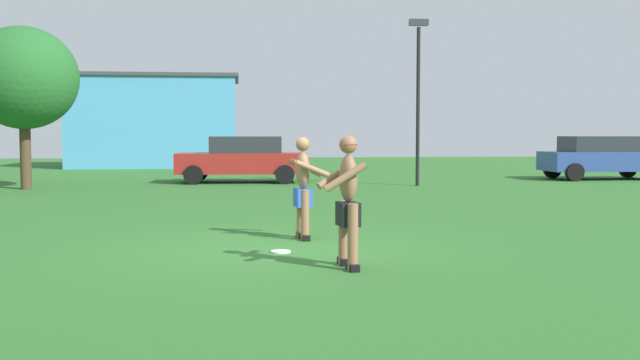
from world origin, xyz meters
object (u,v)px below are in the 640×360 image
(player_in_blue, at_px, (303,186))
(frisbee, at_px, (281,252))
(car_red_mid_lot, at_px, (242,158))
(car_blue_near_post, at_px, (601,157))
(lamp_post, at_px, (418,83))
(player_with_cap, at_px, (348,195))
(tree_right_field, at_px, (24,78))

(player_in_blue, height_order, frisbee, player_in_blue)
(frisbee, distance_m, car_red_mid_lot, 14.73)
(car_blue_near_post, xyz_separation_m, lamp_post, (-7.49, -2.36, 2.46))
(car_red_mid_lot, bearing_deg, player_with_cap, -85.69)
(player_with_cap, relative_size, car_blue_near_post, 0.39)
(player_in_blue, relative_size, tree_right_field, 0.33)
(player_in_blue, bearing_deg, car_blue_near_post, 48.12)
(player_with_cap, xyz_separation_m, car_red_mid_lot, (-1.20, 15.96, -0.08))
(player_in_blue, xyz_separation_m, car_blue_near_post, (12.21, 13.62, -0.02))
(frisbee, xyz_separation_m, car_red_mid_lot, (-0.44, 14.70, 0.81))
(lamp_post, bearing_deg, frisbee, -112.39)
(player_in_blue, xyz_separation_m, frisbee, (-0.44, -1.27, -0.84))
(frisbee, relative_size, tree_right_field, 0.06)
(player_with_cap, bearing_deg, player_in_blue, 97.30)
(player_with_cap, distance_m, tree_right_field, 15.87)
(player_with_cap, distance_m, car_red_mid_lot, 16.00)
(frisbee, bearing_deg, tree_right_field, 119.17)
(frisbee, xyz_separation_m, tree_right_field, (-6.93, 12.42, 3.31))
(frisbee, bearing_deg, player_with_cap, -58.82)
(lamp_post, bearing_deg, car_blue_near_post, 17.47)
(car_red_mid_lot, distance_m, tree_right_field, 7.32)
(player_with_cap, xyz_separation_m, lamp_post, (4.40, 13.79, 2.38))
(player_in_blue, height_order, car_red_mid_lot, player_in_blue)
(car_red_mid_lot, bearing_deg, car_blue_near_post, 0.81)
(frisbee, bearing_deg, car_blue_near_post, 49.65)
(frisbee, distance_m, lamp_post, 13.94)
(player_in_blue, bearing_deg, car_red_mid_lot, 93.75)
(lamp_post, bearing_deg, player_with_cap, -107.72)
(car_blue_near_post, height_order, lamp_post, lamp_post)
(player_with_cap, bearing_deg, car_blue_near_post, 53.63)
(car_blue_near_post, bearing_deg, player_in_blue, -131.88)
(frisbee, distance_m, tree_right_field, 14.60)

